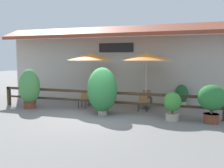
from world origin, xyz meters
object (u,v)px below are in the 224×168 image
(potted_plant_tall_tropical, at_px, (212,100))
(potted_plant_broad_leaf, at_px, (29,88))
(patio_umbrella_near, at_px, (91,57))
(dining_table_near, at_px, (91,94))
(patio_umbrella_middle, at_px, (146,57))
(chair_middle_wallside, at_px, (147,97))
(chair_near_wallside, at_px, (96,94))
(potted_plant_small_flowering, at_px, (181,95))
(chair_near_streetside, at_px, (84,98))
(dining_table_middle, at_px, (146,97))
(chair_middle_streetside, at_px, (143,101))
(potted_plant_corner_fern, at_px, (102,90))
(potted_plant_entrance_palm, at_px, (172,105))

(potted_plant_tall_tropical, distance_m, potted_plant_broad_leaf, 8.18)
(patio_umbrella_near, bearing_deg, dining_table_near, -63.43)
(patio_umbrella_middle, height_order, chair_middle_wallside, patio_umbrella_middle)
(chair_near_wallside, xyz_separation_m, potted_plant_small_flowering, (4.45, 0.44, 0.09))
(chair_near_streetside, height_order, potted_plant_small_flowering, potted_plant_small_flowering)
(chair_near_wallside, distance_m, dining_table_middle, 2.94)
(potted_plant_broad_leaf, bearing_deg, chair_middle_streetside, 12.50)
(chair_near_streetside, height_order, potted_plant_broad_leaf, potted_plant_broad_leaf)
(potted_plant_corner_fern, bearing_deg, chair_near_streetside, 140.35)
(chair_middle_streetside, distance_m, chair_middle_wallside, 1.22)
(potted_plant_corner_fern, distance_m, potted_plant_entrance_palm, 2.98)
(patio_umbrella_near, xyz_separation_m, potted_plant_corner_fern, (1.34, -1.87, -1.42))
(dining_table_near, distance_m, potted_plant_broad_leaf, 3.05)
(potted_plant_corner_fern, bearing_deg, potted_plant_tall_tropical, 0.48)
(chair_middle_wallside, height_order, potted_plant_broad_leaf, potted_plant_broad_leaf)
(chair_middle_wallside, bearing_deg, dining_table_middle, 95.64)
(chair_near_wallside, height_order, chair_middle_wallside, same)
(patio_umbrella_near, relative_size, potted_plant_small_flowering, 2.44)
(dining_table_middle, distance_m, potted_plant_tall_tropical, 3.43)
(chair_middle_wallside, bearing_deg, potted_plant_broad_leaf, 25.39)
(potted_plant_broad_leaf, bearing_deg, chair_middle_wallside, 24.44)
(chair_near_wallside, distance_m, potted_plant_entrance_palm, 5.03)
(potted_plant_tall_tropical, distance_m, potted_plant_small_flowering, 3.25)
(dining_table_middle, relative_size, potted_plant_broad_leaf, 0.43)
(patio_umbrella_middle, xyz_separation_m, potted_plant_small_flowering, (1.60, 1.10, -1.93))
(dining_table_near, height_order, dining_table_middle, same)
(chair_middle_streetside, relative_size, potted_plant_entrance_palm, 0.76)
(potted_plant_entrance_palm, distance_m, potted_plant_small_flowering, 3.07)
(potted_plant_broad_leaf, bearing_deg, chair_near_wallside, 44.86)
(potted_plant_entrance_palm, xyz_separation_m, potted_plant_small_flowering, (0.16, 3.06, -0.06))
(potted_plant_entrance_palm, bearing_deg, patio_umbrella_middle, 126.08)
(patio_umbrella_near, xyz_separation_m, potted_plant_tall_tropical, (5.70, -1.83, -1.61))
(potted_plant_tall_tropical, bearing_deg, potted_plant_small_flowering, 113.00)
(dining_table_middle, xyz_separation_m, potted_plant_broad_leaf, (-5.32, -1.79, 0.42))
(potted_plant_entrance_palm, bearing_deg, chair_middle_streetside, 136.71)
(chair_near_streetside, distance_m, dining_table_middle, 3.01)
(potted_plant_broad_leaf, height_order, potted_plant_small_flowering, potted_plant_broad_leaf)
(dining_table_middle, distance_m, chair_middle_streetside, 0.62)
(chair_near_wallside, relative_size, potted_plant_tall_tropical, 0.58)
(chair_middle_wallside, relative_size, potted_plant_tall_tropical, 0.58)
(potted_plant_small_flowering, bearing_deg, patio_umbrella_middle, -145.43)
(chair_near_wallside, relative_size, patio_umbrella_middle, 0.31)
(chair_near_streetside, height_order, chair_middle_streetside, same)
(patio_umbrella_near, distance_m, potted_plant_entrance_palm, 5.05)
(chair_middle_streetside, bearing_deg, potted_plant_tall_tropical, -28.59)
(potted_plant_tall_tropical, bearing_deg, patio_umbrella_near, 162.19)
(chair_near_wallside, distance_m, potted_plant_small_flowering, 4.48)
(potted_plant_broad_leaf, xyz_separation_m, potted_plant_small_flowering, (6.91, 2.89, -0.44))
(dining_table_near, bearing_deg, chair_middle_streetside, -11.22)
(patio_umbrella_middle, relative_size, chair_middle_streetside, 3.18)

